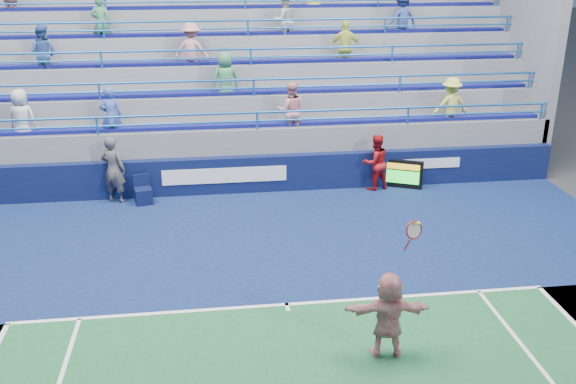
{
  "coord_description": "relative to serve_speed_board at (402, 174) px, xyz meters",
  "views": [
    {
      "loc": [
        -1.44,
        -11.25,
        6.9
      ],
      "look_at": [
        0.35,
        2.5,
        1.5
      ],
      "focal_mm": 40.0,
      "sensor_mm": 36.0,
      "label": 1
    }
  ],
  "objects": [
    {
      "name": "judge_chair",
      "position": [
        -7.59,
        -0.28,
        -0.17
      ],
      "size": [
        0.56,
        0.56,
        0.82
      ],
      "color": "#0B1237",
      "rests_on": "ground"
    },
    {
      "name": "serve_speed_board",
      "position": [
        0.0,
        0.0,
        0.0
      ],
      "size": [
        1.2,
        0.64,
        0.87
      ],
      "color": "black",
      "rests_on": "ground"
    },
    {
      "name": "ground",
      "position": [
        -4.28,
        -6.24,
        -0.44
      ],
      "size": [
        120.0,
        120.0,
        0.0
      ],
      "primitive_type": "plane",
      "color": "#333538"
    },
    {
      "name": "ball_girl",
      "position": [
        -0.83,
        -0.01,
        0.41
      ],
      "size": [
        0.96,
        0.83,
        1.68
      ],
      "primitive_type": "imported",
      "rotation": [
        0.0,
        0.0,
        3.41
      ],
      "color": "#A31217",
      "rests_on": "ground"
    },
    {
      "name": "bleacher_stand",
      "position": [
        -4.28,
        4.03,
        1.11
      ],
      "size": [
        18.0,
        5.6,
        6.13
      ],
      "color": "slate",
      "rests_on": "ground"
    },
    {
      "name": "sponsor_wall",
      "position": [
        -4.28,
        0.26,
        0.11
      ],
      "size": [
        18.0,
        0.32,
        1.1
      ],
      "color": "#0B113D",
      "rests_on": "ground"
    },
    {
      "name": "tennis_player",
      "position": [
        -2.72,
        -8.12,
        0.38
      ],
      "size": [
        1.54,
        0.61,
        2.61
      ],
      "color": "silver",
      "rests_on": "ground"
    },
    {
      "name": "line_judge",
      "position": [
        -8.39,
        -0.03,
        0.54
      ],
      "size": [
        0.84,
        0.72,
        1.95
      ],
      "primitive_type": "imported",
      "rotation": [
        0.0,
        0.0,
        2.72
      ],
      "color": "#141737",
      "rests_on": "ground"
    }
  ]
}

